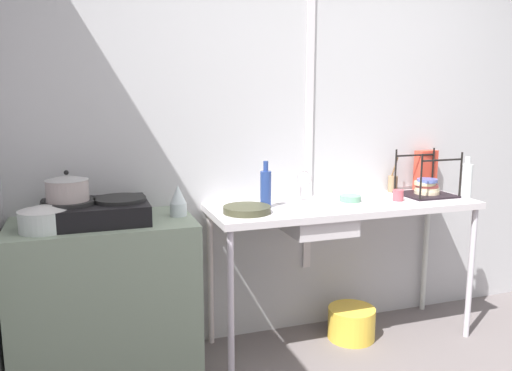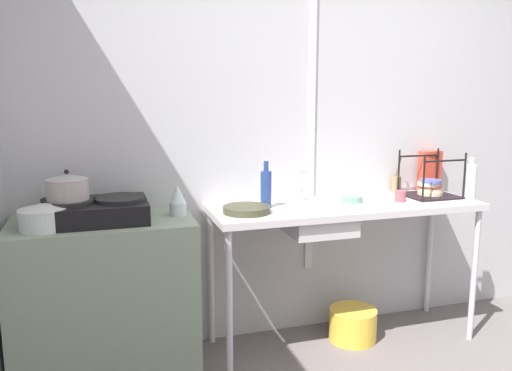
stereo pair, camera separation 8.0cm
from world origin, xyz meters
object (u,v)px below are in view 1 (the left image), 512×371
Objects in this scene: bottle_by_sink at (266,188)px; bottle_by_rack at (466,180)px; faucet at (302,180)px; percolator at (178,201)px; cup_by_rack at (398,195)px; bucket_on_floor at (351,323)px; stove at (95,211)px; dish_rack at (427,188)px; sink_basin at (316,219)px; small_bowl_on_drainboard at (350,198)px; cereal_box at (426,170)px; pot_on_left_burner at (67,188)px; pot_beside_stove at (44,217)px; frying_pan at (247,209)px; utensil_jar at (393,183)px.

bottle_by_sink is 1.31m from bottle_by_rack.
percolator is at bearing -170.43° from faucet.
cup_by_rack is 0.23× the size of bucket_on_floor.
dish_rack reaches higher than stove.
sink_basin is at bearing -2.32° from stove.
faucet is (-0.01, 0.18, 0.20)m from sink_basin.
percolator is 1.29× the size of small_bowl_on_drainboard.
pot_on_left_burner is at bearing 178.01° from cereal_box.
cereal_box reaches higher than pot_beside_stove.
faucet is 0.95m from cereal_box.
pot_on_left_burner is at bearing -178.68° from small_bowl_on_drainboard.
percolator is 1.62m from dish_rack.
percolator is 0.81m from sink_basin.
small_bowl_on_drainboard is at bearing 1.32° from pot_on_left_burner.
small_bowl_on_drainboard is 0.51× the size of bottle_by_rack.
cereal_box is at bearing 10.90° from frying_pan.
dish_rack is at bearing -6.27° from faucet.
bottle_by_sink is at bearing -179.98° from dish_rack.
pot_on_left_burner is at bearing -174.42° from faucet.
bottle_by_sink reaches higher than faucet.
percolator is at bearing 8.21° from pot_beside_stove.
frying_pan is at bearing -176.18° from bucket_on_floor.
pot_beside_stove is 0.88× the size of cereal_box.
pot_on_left_burner reaches higher than sink_basin.
bottle_by_sink reaches higher than bucket_on_floor.
bottle_by_rack is (1.30, -0.13, -0.00)m from bottle_by_sink.
utensil_jar reaches higher than bucket_on_floor.
pot_beside_stove reaches higher than frying_pan.
dish_rack is (1.25, 0.09, 0.03)m from frying_pan.
bottle_by_sink is (-0.55, 0.00, 0.10)m from small_bowl_on_drainboard.
stove is 1.23m from sink_basin.
bottle_by_sink is at bearing 4.45° from percolator.
frying_pan is 3.84× the size of cup_by_rack.
stove is at bearing -178.57° from small_bowl_on_drainboard.
percolator is 1.38m from bucket_on_floor.
faucet is 1.54× the size of small_bowl_on_drainboard.
pot_beside_stove is 0.92× the size of bottle_by_rack.
pot_on_left_burner is at bearing 41.43° from pot_beside_stove.
faucet is at bearing 93.25° from sink_basin.
stove reaches higher than small_bowl_on_drainboard.
sink_basin is at bearing -162.20° from small_bowl_on_drainboard.
dish_rack reaches higher than cup_by_rack.
frying_pan is 0.89× the size of bucket_on_floor.
utensil_jar reaches higher than small_bowl_on_drainboard.
pot_beside_stove reaches higher than sink_basin.
cereal_box is at bearing 4.76° from faucet.
stove is 1.77× the size of bucket_on_floor.
bottle_by_sink is 0.92× the size of bucket_on_floor.
cereal_box is (2.29, 0.21, -0.05)m from pot_on_left_burner.
percolator is 0.80m from faucet.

